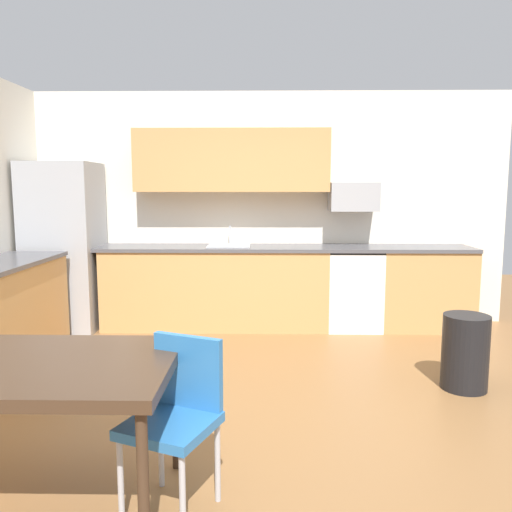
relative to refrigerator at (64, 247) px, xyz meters
The scene contains 14 objects.
ground_plane 3.25m from the refrigerator, 45.52° to the right, with size 12.00×12.00×0.00m, color olive.
wall_back 2.26m from the refrigerator, 11.16° to the left, with size 5.80×0.10×2.70m, color silver.
cabinet_run_back 1.77m from the refrigerator, ahead, with size 2.53×0.60×0.90m, color tan.
cabinet_run_back_right 4.10m from the refrigerator, ahead, with size 1.02×0.60×0.90m, color tan.
countertop_back 2.18m from the refrigerator, ahead, with size 4.80×0.64×0.04m, color #4C4C51.
upper_cabinets_back 2.12m from the refrigerator, ahead, with size 2.20×0.34×0.70m, color tan.
refrigerator is the anchor object (origin of this frame).
oven_range 3.30m from the refrigerator, ahead, with size 0.60×0.60×0.91m.
microwave 3.31m from the refrigerator, ahead, with size 0.54×0.36×0.32m, color #9EA0A5.
sink_basin 1.85m from the refrigerator, ahead, with size 0.48×0.40×0.14m, color #A5A8AD.
sink_faucet 1.87m from the refrigerator, ahead, with size 0.02×0.02×0.24m, color #B2B5BA.
dining_table 3.51m from the refrigerator, 71.40° to the right, with size 1.40×0.90×0.76m.
chair_near_table 3.77m from the refrigerator, 60.83° to the right, with size 0.52×0.52×0.85m.
trash_bin 4.27m from the refrigerator, 24.08° to the right, with size 0.36×0.36×0.60m, color black.
Camera 1 is at (0.08, -3.46, 1.59)m, focal length 35.96 mm.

